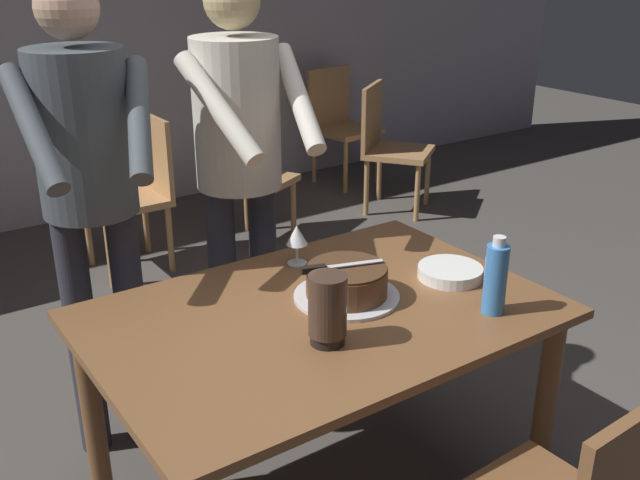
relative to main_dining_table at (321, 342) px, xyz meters
name	(u,v)px	position (x,y,z in m)	size (l,w,h in m)	color
back_wall	(19,21)	(0.00, 3.38, 0.71)	(10.00, 0.12, 2.70)	#ADA8B2
main_dining_table	(321,342)	(0.00, 0.00, 0.00)	(1.40, 0.96, 0.75)	brown
cake_on_platter	(347,283)	(0.12, 0.02, 0.16)	(0.34, 0.34, 0.11)	silver
cake_knife	(325,268)	(0.05, 0.05, 0.23)	(0.26, 0.10, 0.02)	silver
plate_stack	(450,272)	(0.50, -0.05, 0.13)	(0.22, 0.22, 0.04)	white
wine_glass_near	(297,237)	(0.13, 0.34, 0.22)	(0.08, 0.08, 0.14)	silver
water_bottle	(496,278)	(0.43, -0.31, 0.23)	(0.07, 0.07, 0.25)	#387AC6
hurricane_lamp	(328,309)	(-0.10, -0.17, 0.22)	(0.11, 0.11, 0.21)	black
person_cutting_cake	(240,154)	(0.11, 0.69, 0.44)	(0.47, 0.56, 1.72)	#2D2D38
person_standing_beside	(88,177)	(-0.45, 0.72, 0.44)	(0.46, 0.57, 1.72)	#2D2D38
background_chair_0	(340,121)	(2.23, 2.97, -0.15)	(0.50, 0.50, 0.90)	tan
background_chair_1	(242,170)	(0.94, 2.23, -0.15)	(0.59, 0.59, 0.90)	tan
background_chair_2	(136,188)	(0.26, 2.26, -0.15)	(0.44, 0.44, 0.90)	tan
background_chair_3	(389,143)	(2.11, 2.22, -0.15)	(0.62, 0.62, 0.90)	tan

